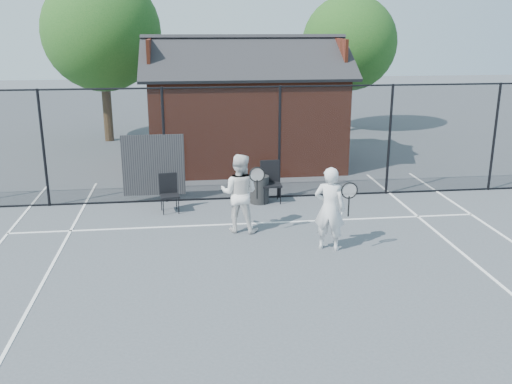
{
  "coord_description": "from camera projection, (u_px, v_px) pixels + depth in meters",
  "views": [
    {
      "loc": [
        -1.41,
        -9.55,
        4.54
      ],
      "look_at": [
        -0.0,
        1.91,
        1.1
      ],
      "focal_mm": 40.0,
      "sensor_mm": 36.0,
      "label": 1
    }
  ],
  "objects": [
    {
      "name": "player_front",
      "position": [
        330.0,
        209.0,
        11.67
      ],
      "size": [
        0.85,
        0.69,
        1.76
      ],
      "color": "white",
      "rests_on": "ground"
    },
    {
      "name": "player_back",
      "position": [
        239.0,
        193.0,
        12.71
      ],
      "size": [
        1.05,
        0.91,
        1.78
      ],
      "color": "white",
      "rests_on": "ground"
    },
    {
      "name": "ground",
      "position": [
        269.0,
        278.0,
        10.55
      ],
      "size": [
        80.0,
        80.0,
        0.0
      ],
      "primitive_type": "plane",
      "color": "#484E53",
      "rests_on": "ground"
    },
    {
      "name": "clubhouse",
      "position": [
        245.0,
        116.0,
        18.71
      ],
      "size": [
        6.5,
        4.36,
        4.19
      ],
      "color": "maroon",
      "rests_on": "ground"
    },
    {
      "name": "tree_left",
      "position": [
        102.0,
        32.0,
        21.67
      ],
      "size": [
        4.48,
        4.48,
        6.44
      ],
      "color": "#372616",
      "rests_on": "ground"
    },
    {
      "name": "fence",
      "position": [
        230.0,
        146.0,
        14.85
      ],
      "size": [
        22.04,
        3.0,
        3.0
      ],
      "color": "black",
      "rests_on": "ground"
    },
    {
      "name": "chair_right",
      "position": [
        271.0,
        183.0,
        14.86
      ],
      "size": [
        0.52,
        0.54,
        1.06
      ],
      "primitive_type": "cube",
      "rotation": [
        0.0,
        0.0,
        0.03
      ],
      "color": "black",
      "rests_on": "ground"
    },
    {
      "name": "tree_right",
      "position": [
        349.0,
        43.0,
        23.93
      ],
      "size": [
        3.97,
        3.97,
        5.7
      ],
      "color": "#372616",
      "rests_on": "ground"
    },
    {
      "name": "chair_left",
      "position": [
        170.0,
        194.0,
        14.09
      ],
      "size": [
        0.52,
        0.53,
        0.94
      ],
      "primitive_type": "cube",
      "rotation": [
        0.0,
        0.0,
        0.16
      ],
      "color": "black",
      "rests_on": "ground"
    },
    {
      "name": "waste_bin",
      "position": [
        259.0,
        189.0,
        14.87
      ],
      "size": [
        0.54,
        0.54,
        0.72
      ],
      "primitive_type": "cylinder",
      "rotation": [
        0.0,
        0.0,
        -0.1
      ],
      "color": "black",
      "rests_on": "ground"
    },
    {
      "name": "court_lines",
      "position": [
        280.0,
        312.0,
        9.29
      ],
      "size": [
        11.02,
        18.0,
        0.01
      ],
      "color": "white",
      "rests_on": "ground"
    }
  ]
}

